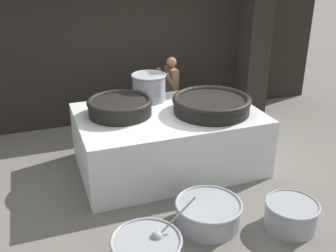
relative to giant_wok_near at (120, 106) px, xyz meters
The scene contains 11 objects.
ground_plane 1.33m from the giant_wok_near, 12.07° to the right, with size 60.00×60.00×0.00m, color #666059.
back_wall 2.40m from the giant_wok_near, 71.49° to the left, with size 8.76×0.24×3.43m, color black.
support_pillar 3.49m from the giant_wok_near, 22.93° to the left, with size 0.48×0.48×3.43m, color black.
hearth_platform 0.97m from the giant_wok_near, 12.07° to the right, with size 2.86×1.89×0.95m.
giant_wok_near is the anchor object (origin of this frame).
giant_wok_far 1.43m from the giant_wok_near, 15.55° to the right, with size 1.24×1.24×0.26m.
stock_pot 0.79m from the giant_wok_near, 37.71° to the left, with size 0.60×0.60×0.46m.
cook 1.90m from the giant_wok_near, 44.88° to the left, with size 0.34×0.53×1.45m.
prep_bowl_vegetables 2.41m from the giant_wok_near, 96.78° to the right, with size 1.06×0.83×0.67m.
prep_bowl_meat 2.92m from the giant_wok_near, 53.15° to the right, with size 0.69×0.69×0.36m.
prep_bowl_extra 2.15m from the giant_wok_near, 69.06° to the right, with size 0.88×0.88×0.33m.
Camera 1 is at (-1.96, -5.45, 3.25)m, focal length 42.00 mm.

